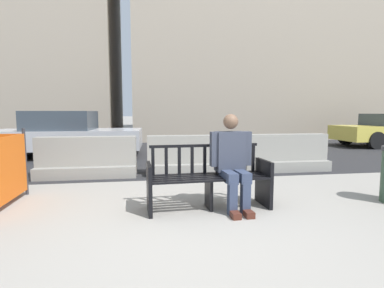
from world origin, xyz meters
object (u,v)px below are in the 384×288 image
Objects in this scene: jersey_barrier_centre at (193,158)px; seated_person at (232,159)px; car_sedan_mid at (66,135)px; street_bench at (208,180)px; jersey_barrier_left at (87,161)px; jersey_barrier_right at (284,156)px.

seated_person is at bearing -86.49° from jersey_barrier_centre.
car_sedan_mid reaches higher than jersey_barrier_centre.
seated_person is 0.30× the size of car_sedan_mid.
street_bench reaches higher than jersey_barrier_left.
street_bench is at bearing -94.20° from jersey_barrier_centre.
jersey_barrier_left is at bearing 134.24° from seated_person.
street_bench is 0.85× the size of jersey_barrier_left.
street_bench is 1.30× the size of seated_person.
jersey_barrier_centre is 1.00× the size of jersey_barrier_left.
car_sedan_mid reaches higher than street_bench.
street_bench is 6.30m from car_sedan_mid.
jersey_barrier_left is 0.46× the size of car_sedan_mid.
jersey_barrier_centre is at bearing 0.03° from jersey_barrier_left.
jersey_barrier_left is at bearing -69.31° from car_sedan_mid.
jersey_barrier_right is at bearing -28.57° from car_sedan_mid.
jersey_barrier_left is at bearing -179.65° from jersey_barrier_right.
jersey_barrier_right is 0.46× the size of car_sedan_mid.
jersey_barrier_centre is (-0.15, 2.45, -0.35)m from seated_person.
jersey_barrier_left is 1.00× the size of jersey_barrier_right.
street_bench is 3.16m from jersey_barrier_left.
car_sedan_mid is at bearing 138.17° from jersey_barrier_centre.
jersey_barrier_right is (1.97, 2.47, -0.35)m from seated_person.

